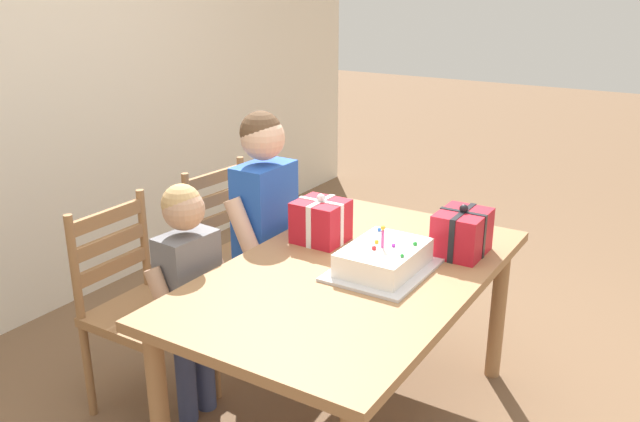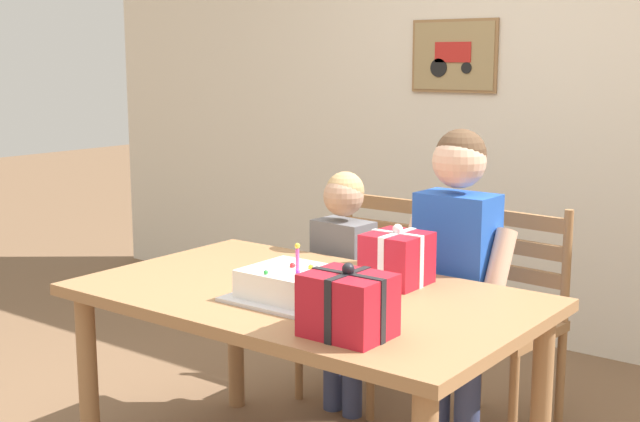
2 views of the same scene
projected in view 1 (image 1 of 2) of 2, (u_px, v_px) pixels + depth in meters
back_wall at (14, 81)px, 3.38m from camera, size 6.40×0.11×2.60m
dining_table at (352, 290)px, 2.61m from camera, size 1.55×0.94×0.72m
birthday_cake at (384, 259)px, 2.56m from camera, size 0.44×0.34×0.19m
gift_box_red_large at (462, 233)px, 2.71m from camera, size 0.24×0.19×0.22m
gift_box_beside_cake at (321, 221)px, 2.84m from camera, size 0.20×0.21×0.22m
chair_left at (141, 308)px, 2.82m from camera, size 0.42×0.42×0.92m
chair_right at (239, 256)px, 3.35m from camera, size 0.45×0.45×0.92m
child_older at (265, 216)px, 3.07m from camera, size 0.45×0.26×1.24m
child_younger at (189, 281)px, 2.69m from camera, size 0.39×0.23×1.04m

